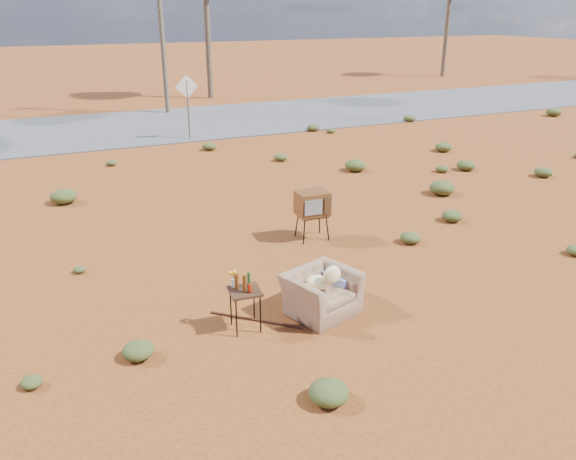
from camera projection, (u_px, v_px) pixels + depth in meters
name	position (u px, v px, depth m)	size (l,w,h in m)	color
ground	(298.00, 300.00, 8.81)	(140.00, 140.00, 0.00)	brown
highway	(131.00, 127.00, 21.51)	(140.00, 7.00, 0.04)	#565659
armchair	(324.00, 286.00, 8.36)	(1.29, 1.07, 0.87)	#836147
tv_unit	(312.00, 204.00, 10.88)	(0.63, 0.52, 0.97)	black
side_table	(242.00, 288.00, 7.80)	(0.47, 0.47, 0.88)	#3C2516
rusty_bar	(256.00, 320.00, 8.20)	(0.04, 0.04, 1.43)	#4E1F14
road_sign	(187.00, 96.00, 18.99)	(0.78, 0.06, 2.19)	brown
utility_pole_center	(160.00, 11.00, 22.87)	(1.40, 0.20, 8.00)	brown
scrub_patch	(177.00, 212.00, 12.18)	(17.49, 8.07, 0.33)	#404F22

